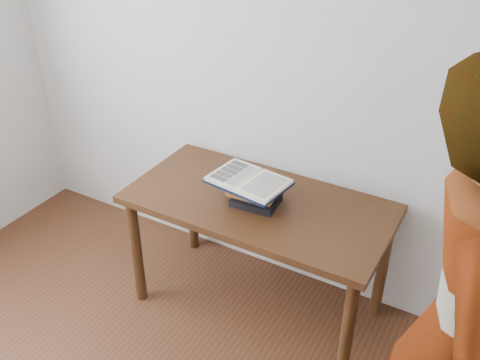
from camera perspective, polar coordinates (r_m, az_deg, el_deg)
The scene contains 4 objects.
desk at distance 2.76m, azimuth 1.95°, elevation -3.92°, with size 1.34×0.67×0.72m.
book_stack at distance 2.64m, azimuth 1.54°, elevation -1.41°, with size 0.25×0.21×0.13m.
open_book at distance 2.59m, azimuth 0.93°, elevation -0.09°, with size 0.40×0.30×0.03m.
reader at distance 1.90m, azimuth 22.61°, elevation -14.77°, with size 0.67×0.44×1.83m, color tan.
Camera 1 is at (1.15, -0.62, 2.21)m, focal length 40.00 mm.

